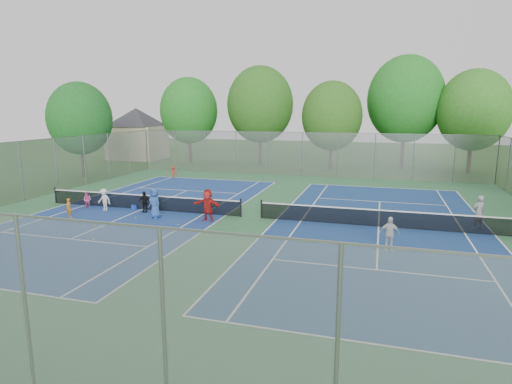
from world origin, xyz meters
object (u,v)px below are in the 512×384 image
net_right (379,219)px  ball_hopper (157,205)px  ball_crate (135,207)px  net_left (142,202)px  instructor (479,212)px

net_right → ball_hopper: net_right is taller
net_right → ball_hopper: bearing=178.0°
ball_crate → ball_hopper: 1.41m
net_left → ball_hopper: (0.79, 0.46, -0.19)m
net_right → ball_crate: net_right is taller
ball_hopper → instructor: (18.08, 0.58, 0.62)m
net_left → ball_hopper: net_left is taller
net_right → ball_hopper: size_ratio=24.12×
ball_crate → instructor: (19.42, 1.01, 0.75)m
net_left → instructor: bearing=3.2°
ball_crate → instructor: size_ratio=0.17×
net_right → ball_hopper: 13.22m
net_left → instructor: size_ratio=7.28×
net_right → instructor: instructor is taller
instructor → ball_crate: bearing=-22.5°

